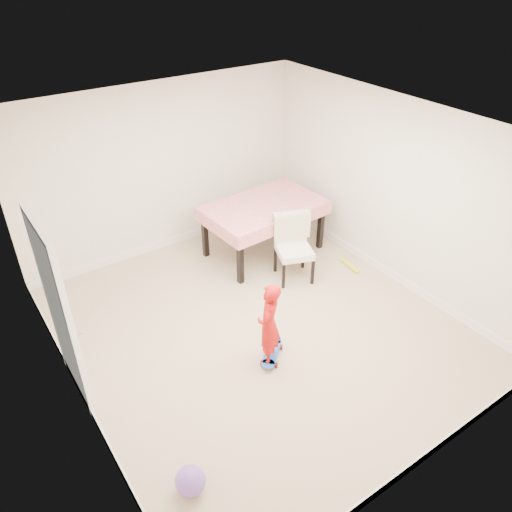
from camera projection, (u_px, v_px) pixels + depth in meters
ground at (258, 327)px, 6.42m from camera, size 5.00×5.00×0.00m
ceiling at (259, 132)px, 5.02m from camera, size 4.50×5.00×0.04m
wall_back at (164, 170)px, 7.43m from camera, size 4.50×0.04×2.60m
wall_front at (435, 372)px, 4.00m from camera, size 4.50×0.04×2.60m
wall_left at (63, 311)px, 4.65m from camera, size 0.04×5.00×2.60m
wall_right at (393, 193)px, 6.78m from camera, size 0.04×5.00×2.60m
door at (61, 317)px, 5.01m from camera, size 0.11×0.94×2.11m
baseboard_back at (171, 241)px, 8.11m from camera, size 4.50×0.02×0.12m
baseboard_front at (410, 467)px, 4.67m from camera, size 4.50×0.02×0.12m
baseboard_left at (87, 402)px, 5.32m from camera, size 0.02×5.00×0.12m
baseboard_right at (381, 268)px, 7.46m from camera, size 0.02×5.00×0.12m
dining_table at (264, 228)px, 7.74m from camera, size 1.83×1.21×0.84m
dining_chair at (294, 249)px, 7.09m from camera, size 0.72×0.76×0.98m
skateboard at (272, 354)px, 5.95m from camera, size 0.55×0.53×0.08m
child at (269, 327)px, 5.61m from camera, size 0.46×0.45×1.07m
balloon at (190, 481)px, 4.47m from camera, size 0.28×0.28×0.28m
foam_toy at (350, 266)px, 7.56m from camera, size 0.10×0.40×0.06m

